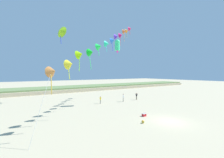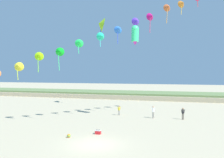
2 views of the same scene
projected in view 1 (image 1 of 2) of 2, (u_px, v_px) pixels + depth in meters
name	position (u px, v px, depth m)	size (l,w,h in m)	color
ground_plane	(169.00, 121.00, 19.19)	(240.00, 240.00, 0.00)	#C1B28E
dune_ridge	(69.00, 89.00, 53.36)	(120.00, 12.51, 1.48)	tan
person_near_left	(123.00, 97.00, 32.69)	(0.54, 0.41, 1.72)	gray
person_near_right	(137.00, 96.00, 35.00)	(0.57, 0.22, 1.62)	#726656
person_mid_center	(100.00, 99.00, 30.52)	(0.51, 0.25, 1.48)	gray
kite_banner_string	(109.00, 41.00, 26.69)	(26.01, 17.85, 18.62)	#C87B3A
large_kite_mid_trail	(117.00, 46.00, 30.03)	(1.44, 1.45, 2.74)	#39EF8B
large_kite_high_solo	(61.00, 31.00, 33.35)	(2.51, 3.01, 4.21)	#96DC1B
beach_cooler	(144.00, 115.00, 21.53)	(0.58, 0.41, 0.46)	red
beach_ball	(143.00, 122.00, 18.55)	(0.36, 0.36, 0.36)	orange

